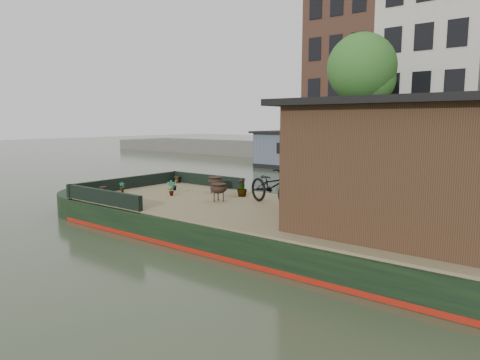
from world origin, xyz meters
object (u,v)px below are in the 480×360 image
Objects in this scene: cabin at (403,165)px; dinghy at (331,171)px; potted_plant_a at (171,188)px; brazier_rear at (215,185)px; brazier_front at (218,193)px; bicycle at (272,186)px.

dinghy is at bearing 121.89° from cabin.
brazier_rear is (0.62, 1.13, 0.01)m from potted_plant_a.
potted_plant_a is 1.59m from brazier_front.
cabin is 8.73× the size of brazier_front.
brazier_front is at bearing -45.50° from brazier_rear.
brazier_rear is 0.13× the size of dinghy.
potted_plant_a reaches higher than dinghy.
brazier_front is (-4.57, 0.07, -1.00)m from cabin.
bicycle reaches higher than dinghy.
potted_plant_a is at bearing 122.97° from bicycle.
bicycle is 1.43m from brazier_front.
brazier_rear is at bearing -166.70° from dinghy.
cabin reaches higher than bicycle.
potted_plant_a is (-6.15, -0.09, -1.01)m from cabin.
brazier_front is at bearing 179.10° from cabin.
bicycle is 3.94× the size of brazier_rear.
cabin is 1.14× the size of dinghy.
cabin is 12.12m from dinghy.
potted_plant_a is (-2.92, -0.60, -0.26)m from bicycle.
bicycle is (-3.23, 0.52, -0.76)m from cabin.
brazier_rear is at bearing 61.22° from potted_plant_a.
cabin is at bearing -139.96° from dinghy.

